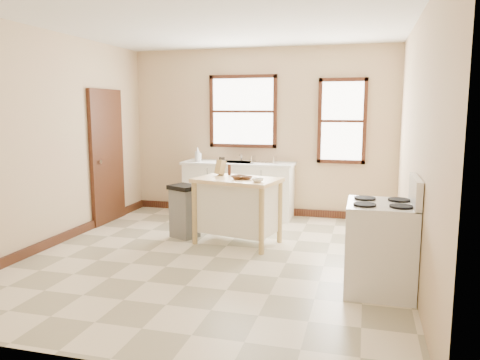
# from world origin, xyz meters

# --- Properties ---
(floor) EXTENTS (5.00, 5.00, 0.00)m
(floor) POSITION_xyz_m (0.00, 0.00, 0.00)
(floor) COLOR #F1E1BF
(floor) RESTS_ON ground
(ceiling) EXTENTS (5.00, 5.00, 0.00)m
(ceiling) POSITION_xyz_m (0.00, 0.00, 2.80)
(ceiling) COLOR white
(ceiling) RESTS_ON ground
(wall_back) EXTENTS (4.50, 0.04, 2.80)m
(wall_back) POSITION_xyz_m (0.00, 2.50, 1.40)
(wall_back) COLOR #C9B384
(wall_back) RESTS_ON ground
(wall_left) EXTENTS (0.04, 5.00, 2.80)m
(wall_left) POSITION_xyz_m (-2.25, 0.00, 1.40)
(wall_left) COLOR #C9B384
(wall_left) RESTS_ON ground
(wall_right) EXTENTS (0.04, 5.00, 2.80)m
(wall_right) POSITION_xyz_m (2.25, 0.00, 1.40)
(wall_right) COLOR #C9B384
(wall_right) RESTS_ON ground
(window_main) EXTENTS (1.17, 0.06, 1.22)m
(window_main) POSITION_xyz_m (-0.30, 2.48, 1.75)
(window_main) COLOR black
(window_main) RESTS_ON wall_back
(window_side) EXTENTS (0.77, 0.06, 1.37)m
(window_side) POSITION_xyz_m (1.35, 2.48, 1.60)
(window_side) COLOR black
(window_side) RESTS_ON wall_back
(door_left) EXTENTS (0.06, 0.90, 2.10)m
(door_left) POSITION_xyz_m (-2.21, 1.30, 1.05)
(door_left) COLOR black
(door_left) RESTS_ON ground
(baseboard_back) EXTENTS (4.50, 0.04, 0.12)m
(baseboard_back) POSITION_xyz_m (0.00, 2.47, 0.06)
(baseboard_back) COLOR black
(baseboard_back) RESTS_ON ground
(baseboard_left) EXTENTS (0.04, 5.00, 0.12)m
(baseboard_left) POSITION_xyz_m (-2.22, 0.00, 0.06)
(baseboard_left) COLOR black
(baseboard_left) RESTS_ON ground
(sink_counter) EXTENTS (1.86, 0.62, 0.92)m
(sink_counter) POSITION_xyz_m (-0.30, 2.20, 0.46)
(sink_counter) COLOR white
(sink_counter) RESTS_ON ground
(faucet) EXTENTS (0.03, 0.03, 0.22)m
(faucet) POSITION_xyz_m (-0.30, 2.38, 1.03)
(faucet) COLOR silver
(faucet) RESTS_ON sink_counter
(soap_bottle_a) EXTENTS (0.11, 0.11, 0.23)m
(soap_bottle_a) POSITION_xyz_m (-0.99, 2.10, 1.04)
(soap_bottle_a) COLOR #B2B2B2
(soap_bottle_a) RESTS_ON sink_counter
(soap_bottle_b) EXTENTS (0.10, 0.10, 0.20)m
(soap_bottle_b) POSITION_xyz_m (-0.99, 2.14, 1.02)
(soap_bottle_b) COLOR #B2B2B2
(soap_bottle_b) RESTS_ON sink_counter
(dish_rack) EXTENTS (0.46, 0.39, 0.10)m
(dish_rack) POSITION_xyz_m (0.13, 2.21, 0.97)
(dish_rack) COLOR silver
(dish_rack) RESTS_ON sink_counter
(kitchen_island) EXTENTS (1.20, 0.90, 0.89)m
(kitchen_island) POSITION_xyz_m (0.11, 0.65, 0.44)
(kitchen_island) COLOR #F6D291
(kitchen_island) RESTS_ON ground
(knife_block) EXTENTS (0.13, 0.13, 0.20)m
(knife_block) POSITION_xyz_m (-0.20, 0.88, 0.99)
(knife_block) COLOR tan
(knife_block) RESTS_ON kitchen_island
(pepper_grinder) EXTENTS (0.06, 0.06, 0.15)m
(pepper_grinder) POSITION_xyz_m (-0.08, 0.92, 0.96)
(pepper_grinder) COLOR #3D1C10
(pepper_grinder) RESTS_ON kitchen_island
(bowl_a) EXTENTS (0.25, 0.25, 0.05)m
(bowl_a) POSITION_xyz_m (0.14, 0.60, 0.91)
(bowl_a) COLOR brown
(bowl_a) RESTS_ON kitchen_island
(bowl_b) EXTENTS (0.19, 0.19, 0.04)m
(bowl_b) POSITION_xyz_m (0.25, 0.60, 0.91)
(bowl_b) COLOR brown
(bowl_b) RESTS_ON kitchen_island
(bowl_c) EXTENTS (0.18, 0.18, 0.05)m
(bowl_c) POSITION_xyz_m (0.43, 0.42, 0.91)
(bowl_c) COLOR white
(bowl_c) RESTS_ON kitchen_island
(trash_bin) EXTENTS (0.48, 0.45, 0.75)m
(trash_bin) POSITION_xyz_m (-0.69, 0.75, 0.37)
(trash_bin) COLOR slate
(trash_bin) RESTS_ON ground
(gas_stove) EXTENTS (0.72, 0.73, 1.16)m
(gas_stove) POSITION_xyz_m (1.91, -0.58, 0.58)
(gas_stove) COLOR white
(gas_stove) RESTS_ON ground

